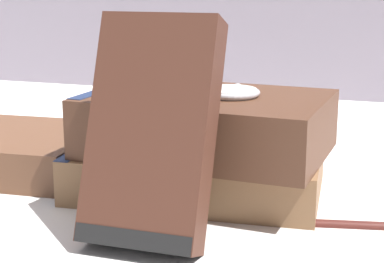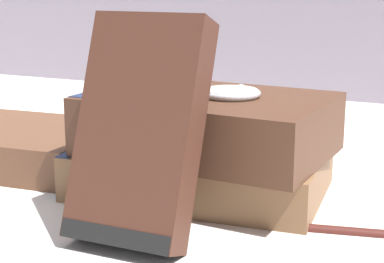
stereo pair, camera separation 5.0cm
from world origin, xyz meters
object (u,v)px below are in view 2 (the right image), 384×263
book_side_left (2,143)px  pocket_watch (231,93)px  fountain_pen (383,230)px  book_leaning_front (139,138)px  book_flat_bottom (195,169)px  reading_glasses (208,153)px  book_flat_top (205,122)px

book_side_left → pocket_watch: (0.24, -0.01, 0.07)m
pocket_watch → fountain_pen: pocket_watch is taller
book_side_left → book_leaning_front: (0.21, -0.11, 0.05)m
book_flat_bottom → book_side_left: (-0.21, 0.00, -0.00)m
pocket_watch → reading_glasses: size_ratio=0.49×
book_leaning_front → fountain_pen: bearing=25.5°
book_leaning_front → reading_glasses: bearing=100.5°
book_side_left → book_leaning_front: size_ratio=1.39×
book_flat_bottom → reading_glasses: (-0.03, 0.10, -0.02)m
fountain_pen → book_side_left: bearing=162.1°
book_side_left → reading_glasses: bearing=25.8°
book_side_left → reading_glasses: 0.20m
book_flat_bottom → book_leaning_front: (0.01, -0.11, 0.05)m
book_flat_top → fountain_pen: (0.15, -0.03, -0.06)m
fountain_pen → book_flat_bottom: bearing=155.4°
book_flat_bottom → pocket_watch: size_ratio=4.19×
book_flat_top → book_leaning_front: size_ratio=1.27×
book_flat_bottom → book_side_left: book_flat_bottom is taller
reading_glasses → pocket_watch: bearing=-68.1°
book_side_left → book_leaning_front: book_leaning_front is taller
book_flat_top → reading_glasses: (-0.04, 0.11, -0.06)m
book_flat_bottom → pocket_watch: 0.08m
book_flat_bottom → reading_glasses: size_ratio=2.06×
fountain_pen → reading_glasses: bearing=131.8°
book_side_left → fountain_pen: (0.36, -0.04, -0.01)m
fountain_pen → book_leaning_front: bearing=-166.1°
pocket_watch → reading_glasses: (-0.07, 0.11, -0.08)m
book_leaning_front → book_flat_bottom: bearing=93.9°
book_flat_bottom → reading_glasses: bearing=102.4°
book_side_left → pocket_watch: 0.25m
book_flat_top → pocket_watch: size_ratio=3.88×
book_flat_top → fountain_pen: 0.16m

